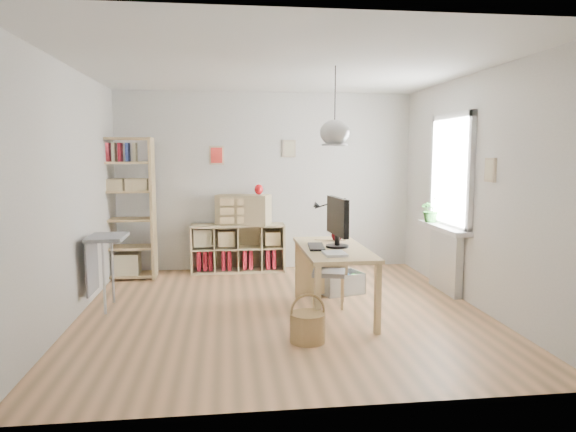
{
  "coord_description": "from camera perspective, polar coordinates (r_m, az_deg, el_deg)",
  "views": [
    {
      "loc": [
        -0.62,
        -5.61,
        1.78
      ],
      "look_at": [
        0.1,
        0.3,
        1.05
      ],
      "focal_mm": 32.0,
      "sensor_mm": 36.0,
      "label": 1
    }
  ],
  "objects": [
    {
      "name": "windowsill",
      "position": [
        6.86,
        16.86,
        -1.27
      ],
      "size": [
        0.22,
        1.2,
        0.06
      ],
      "primitive_type": "cube",
      "color": "white",
      "rests_on": "radiator"
    },
    {
      "name": "task_lamp",
      "position": [
        6.24,
        4.49,
        0.33
      ],
      "size": [
        0.43,
        0.16,
        0.45
      ],
      "color": "black",
      "rests_on": "desk"
    },
    {
      "name": "keyboard",
      "position": [
        5.64,
        3.16,
        -3.43
      ],
      "size": [
        0.21,
        0.45,
        0.02
      ],
      "primitive_type": "cube",
      "rotation": [
        0.0,
        0.0,
        -0.1
      ],
      "color": "black",
      "rests_on": "desk"
    },
    {
      "name": "yarn_ball",
      "position": [
        6.07,
        5.45,
        -2.19
      ],
      "size": [
        0.13,
        0.13,
        0.13
      ],
      "primitive_type": "sphere",
      "color": "#530B0D",
      "rests_on": "desk"
    },
    {
      "name": "desk",
      "position": [
        5.7,
        5.06,
        -4.41
      ],
      "size": [
        0.7,
        1.5,
        0.75
      ],
      "color": "tan",
      "rests_on": "ground"
    },
    {
      "name": "window_unit",
      "position": [
        6.83,
        17.72,
        4.73
      ],
      "size": [
        0.07,
        1.16,
        1.46
      ],
      "color": "white",
      "rests_on": "ground"
    },
    {
      "name": "chair",
      "position": [
        6.08,
        4.6,
        -5.83
      ],
      "size": [
        0.45,
        0.45,
        0.76
      ],
      "rotation": [
        0.0,
        0.0,
        -0.26
      ],
      "color": "gray",
      "rests_on": "ground"
    },
    {
      "name": "potted_plant",
      "position": [
        7.15,
        15.64,
        0.68
      ],
      "size": [
        0.31,
        0.27,
        0.34
      ],
      "primitive_type": "imported",
      "rotation": [
        0.0,
        0.0,
        0.04
      ],
      "color": "#2E732B",
      "rests_on": "windowsill"
    },
    {
      "name": "radiator",
      "position": [
        6.95,
        17.11,
        -4.77
      ],
      "size": [
        0.1,
        0.8,
        0.8
      ],
      "primitive_type": "cube",
      "color": "silver",
      "rests_on": "ground"
    },
    {
      "name": "tall_bookshelf",
      "position": [
        7.58,
        -17.68,
        1.41
      ],
      "size": [
        0.8,
        0.38,
        2.0
      ],
      "color": "tan",
      "rests_on": "ground"
    },
    {
      "name": "drawer_chest",
      "position": [
        7.7,
        -4.97,
        0.72
      ],
      "size": [
        0.86,
        0.6,
        0.45
      ],
      "primitive_type": "cube",
      "rotation": [
        0.0,
        0.0,
        -0.35
      ],
      "color": "beige",
      "rests_on": "cube_shelf"
    },
    {
      "name": "room_shell",
      "position": [
        5.59,
        5.21,
        9.23
      ],
      "size": [
        4.5,
        4.5,
        4.5
      ],
      "color": "silver",
      "rests_on": "ground"
    },
    {
      "name": "red_vase",
      "position": [
        7.69,
        -3.26,
        2.96
      ],
      "size": [
        0.13,
        0.13,
        0.15
      ],
      "primitive_type": "ellipsoid",
      "color": "#A00D11",
      "rests_on": "drawer_chest"
    },
    {
      "name": "ground",
      "position": [
        5.92,
        -0.62,
        -10.51
      ],
      "size": [
        4.5,
        4.5,
        0.0
      ],
      "primitive_type": "plane",
      "color": "tan",
      "rests_on": "ground"
    },
    {
      "name": "storage_chest",
      "position": [
        6.68,
        5.72,
        -6.89
      ],
      "size": [
        0.67,
        0.71,
        0.55
      ],
      "rotation": [
        0.0,
        0.0,
        0.29
      ],
      "color": "#B8B9B4",
      "rests_on": "ground"
    },
    {
      "name": "wicker_basket",
      "position": [
        4.97,
        2.19,
        -12.13
      ],
      "size": [
        0.34,
        0.34,
        0.47
      ],
      "rotation": [
        0.0,
        0.0,
        0.07
      ],
      "color": "#AB884D",
      "rests_on": "ground"
    },
    {
      "name": "cube_shelf",
      "position": [
        7.83,
        -5.74,
        -3.95
      ],
      "size": [
        1.4,
        0.38,
        0.72
      ],
      "color": "beige",
      "rests_on": "ground"
    },
    {
      "name": "monitor",
      "position": [
        5.64,
        5.52,
        -0.39
      ],
      "size": [
        0.25,
        0.63,
        0.55
      ],
      "rotation": [
        0.0,
        0.0,
        0.09
      ],
      "color": "black",
      "rests_on": "desk"
    },
    {
      "name": "side_table",
      "position": [
        6.23,
        -20.03,
        -3.72
      ],
      "size": [
        0.4,
        0.55,
        0.85
      ],
      "color": "gray",
      "rests_on": "ground"
    },
    {
      "name": "paper_tray",
      "position": [
        5.25,
        5.22,
        -4.2
      ],
      "size": [
        0.23,
        0.28,
        0.03
      ],
      "primitive_type": "cube",
      "rotation": [
        0.0,
        0.0,
        0.03
      ],
      "color": "white",
      "rests_on": "desk"
    }
  ]
}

